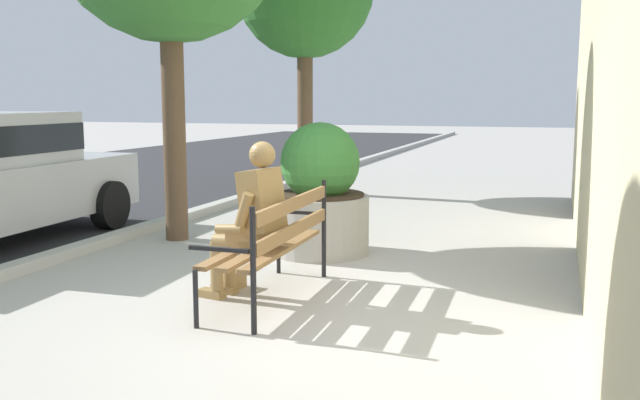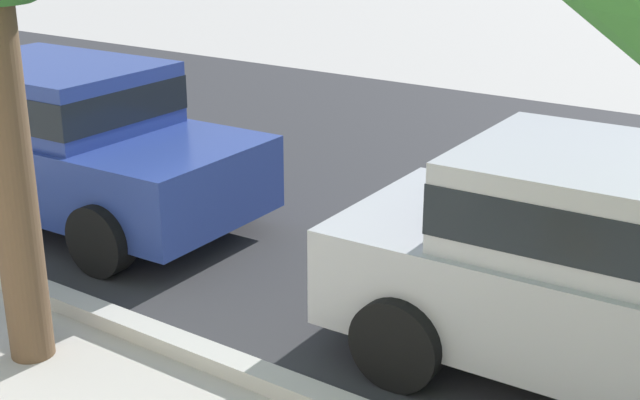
% 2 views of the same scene
% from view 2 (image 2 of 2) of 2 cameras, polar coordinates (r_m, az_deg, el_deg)
% --- Properties ---
extents(street_surface, '(60.00, 9.00, 0.01)m').
position_cam_2_polar(street_surface, '(9.34, 18.07, -0.77)').
color(street_surface, '#2D2D30').
rests_on(street_surface, ground).
extents(parked_car_blue, '(4.16, 2.03, 1.56)m').
position_cam_2_polar(parked_car_blue, '(8.94, -16.78, 4.11)').
color(parked_car_blue, navy).
rests_on(parked_car_blue, ground).
extents(parked_car_silver, '(4.16, 2.03, 1.56)m').
position_cam_2_polar(parked_car_silver, '(5.88, 20.45, -4.32)').
color(parked_car_silver, '#B7B7BC').
rests_on(parked_car_silver, ground).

